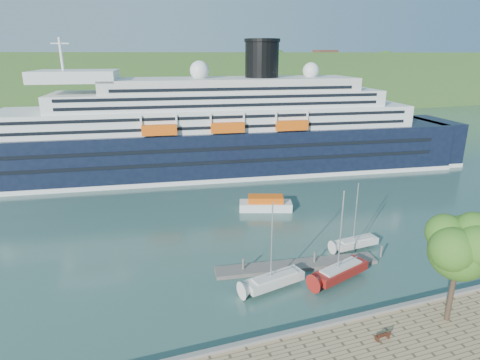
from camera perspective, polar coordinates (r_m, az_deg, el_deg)
ground at (r=38.75m, az=12.01°, el=-20.56°), size 400.00×400.00×0.00m
far_hillside at (r=171.88m, az=-13.64°, el=13.23°), size 400.00×50.00×24.00m
quay_coping at (r=37.92m, az=12.28°, el=-19.36°), size 220.00×0.50×0.30m
cruise_ship at (r=81.39m, az=-5.62°, el=10.14°), size 119.21×32.92×26.49m
park_bench at (r=37.48m, az=19.60°, el=-20.05°), size 1.35×0.59×0.85m
promenade_tree at (r=39.47m, az=28.42°, el=-10.54°), size 6.64×6.64×11.00m
floating_pontoon at (r=47.98m, az=8.10°, el=-11.90°), size 19.23×4.95×0.42m
sailboat_white_near at (r=41.69m, az=5.08°, el=-9.63°), size 7.49×3.41×9.35m
sailboat_red at (r=44.31m, az=14.51°, el=-8.03°), size 7.96×4.34×9.91m
sailboat_white_far at (r=51.98m, az=16.47°, el=-5.21°), size 6.60×2.27×8.37m
tender_launch at (r=63.39m, az=3.65°, el=-3.28°), size 8.77×5.40×2.29m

